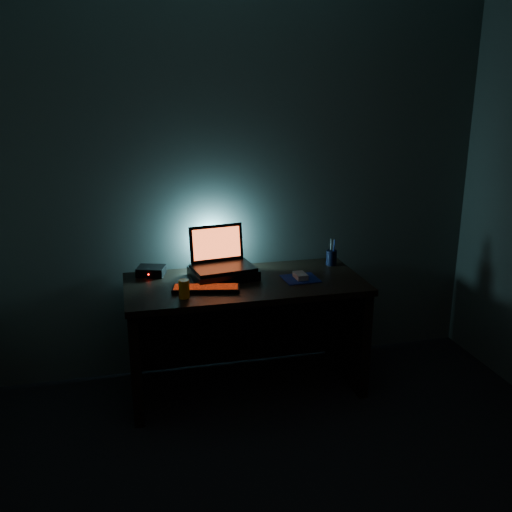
{
  "coord_description": "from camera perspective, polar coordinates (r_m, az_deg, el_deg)",
  "views": [
    {
      "loc": [
        -0.72,
        -1.7,
        1.95
      ],
      "look_at": [
        0.06,
        1.57,
        0.93
      ],
      "focal_mm": 40.0,
      "sensor_mm": 36.0,
      "label": 1
    }
  ],
  "objects": [
    {
      "name": "room",
      "position": [
        1.98,
        8.98,
        -3.98
      ],
      "size": [
        3.5,
        4.0,
        2.5
      ],
      "color": "black",
      "rests_on": "ground"
    },
    {
      "name": "router",
      "position": [
        3.77,
        -10.44,
        -1.48
      ],
      "size": [
        0.2,
        0.18,
        0.06
      ],
      "rotation": [
        0.0,
        0.0,
        -0.3
      ],
      "color": "black",
      "rests_on": "desk"
    },
    {
      "name": "mousepad",
      "position": [
        3.65,
        4.46,
        -2.27
      ],
      "size": [
        0.23,
        0.21,
        0.0
      ],
      "primitive_type": "cube",
      "rotation": [
        0.0,
        0.0,
        0.04
      ],
      "color": "#0B1652",
      "rests_on": "desk"
    },
    {
      "name": "pen_cup",
      "position": [
        3.94,
        7.56,
        -0.17
      ],
      "size": [
        0.08,
        0.08,
        0.1
      ],
      "primitive_type": "cylinder",
      "rotation": [
        0.0,
        0.0,
        0.12
      ],
      "color": "black",
      "rests_on": "desk"
    },
    {
      "name": "mouse",
      "position": [
        3.65,
        4.46,
        -1.99
      ],
      "size": [
        0.07,
        0.12,
        0.03
      ],
      "primitive_type": "cube",
      "rotation": [
        0.0,
        0.0,
        0.04
      ],
      "color": "gray",
      "rests_on": "mousepad"
    },
    {
      "name": "riser",
      "position": [
        3.66,
        -3.29,
        -1.73
      ],
      "size": [
        0.44,
        0.36,
        0.06
      ],
      "primitive_type": "cube",
      "rotation": [
        0.0,
        0.0,
        0.15
      ],
      "color": "black",
      "rests_on": "desk"
    },
    {
      "name": "juice_glass",
      "position": [
        3.34,
        -7.21,
        -3.29
      ],
      "size": [
        0.08,
        0.08,
        0.11
      ],
      "primitive_type": "cylinder",
      "rotation": [
        0.0,
        0.0,
        0.31
      ],
      "color": "orange",
      "rests_on": "desk"
    },
    {
      "name": "desk",
      "position": [
        3.74,
        -1.27,
        -5.99
      ],
      "size": [
        1.5,
        0.7,
        0.75
      ],
      "color": "black",
      "rests_on": "ground"
    },
    {
      "name": "laptop",
      "position": [
        3.68,
        -3.57,
        -0.16
      ],
      "size": [
        0.41,
        0.33,
        0.26
      ],
      "rotation": [
        0.0,
        0.0,
        0.15
      ],
      "color": "black",
      "rests_on": "riser"
    },
    {
      "name": "keyboard",
      "position": [
        3.46,
        -5.03,
        -3.24
      ],
      "size": [
        0.42,
        0.21,
        0.02
      ],
      "rotation": [
        0.0,
        0.0,
        -0.21
      ],
      "color": "black",
      "rests_on": "desk"
    }
  ]
}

